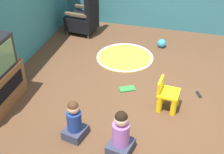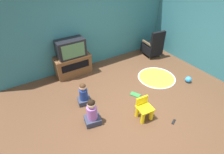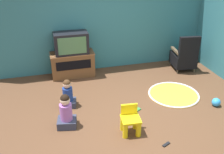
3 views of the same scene
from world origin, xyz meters
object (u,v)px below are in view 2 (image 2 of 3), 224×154
object	(u,v)px
remote_control	(174,122)
yellow_kid_chair	(144,110)
book	(135,95)
child_watching_left	(92,113)
toy_ball	(188,80)
tv_cabinet	(73,65)
black_armchair	(153,47)
television	(71,48)
child_watching_center	(84,95)

from	to	relation	value
remote_control	yellow_kid_chair	bearing A→B (deg)	110.32
book	remote_control	size ratio (longest dim) A/B	1.91
child_watching_left	toy_ball	xyz separation A→B (m)	(2.95, -0.12, -0.19)
tv_cabinet	child_watching_left	size ratio (longest dim) A/B	1.61
toy_ball	remote_control	world-z (taller)	toy_ball
black_armchair	book	bearing A→B (deg)	43.66
child_watching_left	television	bearing A→B (deg)	89.97
child_watching_left	remote_control	bearing A→B (deg)	-20.97
toy_ball	child_watching_left	bearing A→B (deg)	177.58
tv_cabinet	child_watching_left	bearing A→B (deg)	-100.74
yellow_kid_chair	child_watching_left	world-z (taller)	child_watching_left
tv_cabinet	black_armchair	xyz separation A→B (m)	(2.78, -0.39, 0.04)
television	book	world-z (taller)	television
television	remote_control	distance (m)	3.22
yellow_kid_chair	television	bearing A→B (deg)	110.15
television	remote_control	size ratio (longest dim) A/B	5.05
television	remote_control	world-z (taller)	television
television	remote_control	bearing A→B (deg)	-69.10
child_watching_left	toy_ball	bearing A→B (deg)	8.36
television	child_watching_left	distance (m)	2.10
child_watching_center	book	bearing A→B (deg)	-7.75
tv_cabinet	toy_ball	distance (m)	3.34
yellow_kid_chair	child_watching_center	distance (m)	1.44
tv_cabinet	child_watching_center	xyz separation A→B (m)	(-0.28, -1.34, -0.06)
toy_ball	tv_cabinet	bearing A→B (deg)	140.47
remote_control	child_watching_center	bearing A→B (deg)	107.11
television	toy_ball	size ratio (longest dim) A/B	4.55
television	child_watching_left	bearing A→B (deg)	-100.81
child_watching_left	book	world-z (taller)	child_watching_left
television	child_watching_center	size ratio (longest dim) A/B	1.34
tv_cabinet	child_watching_center	size ratio (longest dim) A/B	1.78
child_watching_center	book	world-z (taller)	child_watching_center
toy_ball	book	distance (m)	1.65
child_watching_left	remote_control	world-z (taller)	child_watching_left
yellow_kid_chair	toy_ball	world-z (taller)	yellow_kid_chair
yellow_kid_chair	child_watching_left	distance (m)	1.13
tv_cabinet	toy_ball	xyz separation A→B (m)	(2.57, -2.12, -0.22)
black_armchair	child_watching_left	xyz separation A→B (m)	(-3.16, -1.61, -0.07)
book	television	bearing A→B (deg)	0.24
child_watching_left	child_watching_center	world-z (taller)	child_watching_left
tv_cabinet	television	bearing A→B (deg)	-90.00
book	black_armchair	bearing A→B (deg)	-81.00
black_armchair	child_watching_center	xyz separation A→B (m)	(-3.06, -0.95, -0.10)
remote_control	black_armchair	bearing A→B (deg)	32.18
yellow_kid_chair	remote_control	bearing A→B (deg)	-40.20
tv_cabinet	yellow_kid_chair	xyz separation A→B (m)	(0.65, -2.45, -0.10)
television	yellow_kid_chair	size ratio (longest dim) A/B	1.59
child_watching_left	tv_cabinet	bearing A→B (deg)	90.04
yellow_kid_chair	book	xyz separation A→B (m)	(0.30, 0.67, -0.20)
tv_cabinet	yellow_kid_chair	distance (m)	2.54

